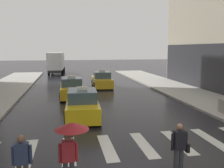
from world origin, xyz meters
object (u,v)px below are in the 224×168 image
at_px(taxi_second, 72,88).
at_px(pedestrian_with_handbag, 179,145).
at_px(taxi_lead, 82,105).
at_px(pedestrian_with_umbrella, 71,137).
at_px(pedestrian_plain_coat, 22,160).
at_px(taxi_third, 102,80).
at_px(box_truck, 56,62).

distance_m(taxi_second, pedestrian_with_handbag, 13.64).
bearing_deg(taxi_lead, pedestrian_with_umbrella, -96.26).
bearing_deg(pedestrian_plain_coat, pedestrian_with_umbrella, -2.80).
bearing_deg(taxi_third, pedestrian_plain_coat, -105.05).
relative_size(taxi_third, box_truck, 0.60).
distance_m(taxi_second, pedestrian_with_umbrella, 13.53).
bearing_deg(pedestrian_with_umbrella, taxi_third, 78.99).
bearing_deg(taxi_second, box_truck, 95.64).
distance_m(taxi_third, box_truck, 15.30).
relative_size(taxi_lead, pedestrian_with_umbrella, 2.38).
distance_m(box_truck, pedestrian_with_handbag, 32.78).
xyz_separation_m(taxi_second, box_truck, (-1.89, 19.09, 1.13)).
bearing_deg(box_truck, taxi_third, -70.50).
relative_size(pedestrian_with_umbrella, pedestrian_plain_coat, 1.18).
distance_m(taxi_lead, box_truck, 25.39).
xyz_separation_m(taxi_third, pedestrian_with_umbrella, (-3.54, -18.21, 0.79)).
bearing_deg(taxi_lead, box_truck, 95.33).
distance_m(taxi_second, box_truck, 19.22).
xyz_separation_m(taxi_third, box_truck, (-5.09, 14.38, 1.13)).
bearing_deg(taxi_second, taxi_lead, -85.66).
bearing_deg(pedestrian_with_umbrella, taxi_second, 88.57).
xyz_separation_m(taxi_third, pedestrian_plain_coat, (-4.88, -18.15, 0.21)).
height_order(taxi_lead, pedestrian_with_handbag, taxi_lead).
relative_size(pedestrian_with_handbag, pedestrian_plain_coat, 1.00).
height_order(taxi_second, pedestrian_plain_coat, taxi_second).
bearing_deg(taxi_third, box_truck, 109.50).
bearing_deg(taxi_lead, taxi_second, 94.34).
xyz_separation_m(box_truck, pedestrian_plain_coat, (0.21, -32.53, -0.91)).
xyz_separation_m(taxi_second, pedestrian_with_handbag, (3.05, -13.30, 0.21)).
bearing_deg(pedestrian_plain_coat, taxi_lead, 73.60).
distance_m(taxi_second, taxi_third, 5.70).
height_order(taxi_lead, box_truck, box_truck).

